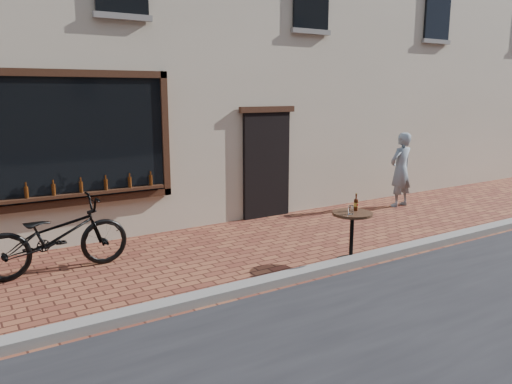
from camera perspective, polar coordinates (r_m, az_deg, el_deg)
ground at (r=6.92m, az=3.87°, el=-10.85°), size 90.00×90.00×0.00m
kerb at (r=7.05m, az=2.90°, el=-9.88°), size 90.00×0.25×0.12m
cargo_bicycle at (r=7.85m, az=-22.23°, el=-4.64°), size 2.48×0.77×1.17m
bistro_table at (r=7.87m, az=10.92°, el=-3.90°), size 0.62×0.62×1.06m
pedestrian at (r=11.93m, az=16.21°, el=2.47°), size 0.65×0.45×1.71m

